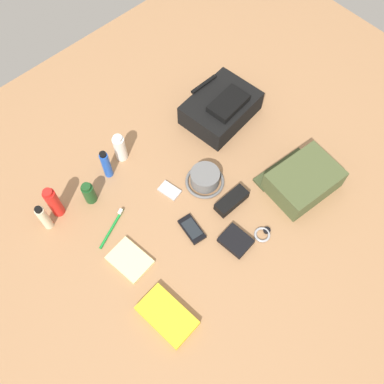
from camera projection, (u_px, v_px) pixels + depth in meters
The scene contains 17 objects.
ground_plane at pixel (192, 198), 1.73m from camera, with size 2.64×2.02×0.02m, color #A0734C.
backpack at pixel (221, 108), 1.86m from camera, with size 0.33×0.26×0.13m.
toiletry_pouch at pixel (303, 180), 1.70m from camera, with size 0.28×0.26×0.10m.
bucket_hat at pixel (205, 178), 1.72m from camera, with size 0.16×0.16×0.07m.
lotion_bottle at pixel (44, 218), 1.60m from camera, with size 0.03×0.03×0.14m.
sunscreen_spray at pixel (54, 202), 1.62m from camera, with size 0.05×0.05×0.16m.
shampoo_bottle at pixel (89, 193), 1.67m from camera, with size 0.05×0.05×0.11m.
deodorant_spray at pixel (106, 164), 1.70m from camera, with size 0.03×0.03×0.15m.
toothpaste_tube at pixel (120, 148), 1.75m from camera, with size 0.05×0.05×0.14m.
paperback_novel at pixel (167, 316), 1.49m from camera, with size 0.13×0.21×0.03m.
cell_phone at pixel (192, 229), 1.65m from camera, with size 0.07×0.12×0.01m.
media_player at pixel (170, 191), 1.73m from camera, with size 0.07×0.09×0.01m.
wristwatch at pixel (263, 234), 1.64m from camera, with size 0.07×0.06×0.01m.
toothbrush at pixel (113, 226), 1.65m from camera, with size 0.17×0.08×0.02m.
wallet at pixel (236, 241), 1.62m from camera, with size 0.09×0.11×0.02m, color black.
notepad at pixel (130, 260), 1.59m from camera, with size 0.11×0.15×0.02m, color beige.
sunglasses_case at pixel (232, 201), 1.69m from camera, with size 0.14×0.06×0.04m, color black.
Camera 1 is at (-0.53, -0.58, 1.53)m, focal length 40.61 mm.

